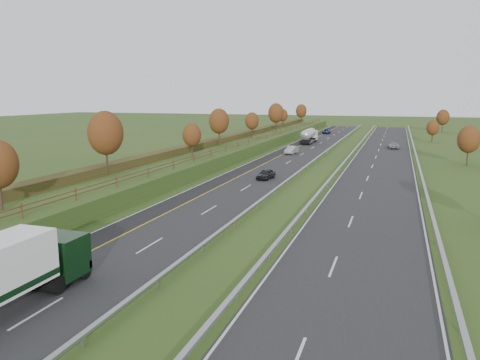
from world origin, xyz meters
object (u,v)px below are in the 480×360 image
(car_dark_near, at_px, (266,174))
(car_oncoming, at_px, (393,146))
(car_small_far, at_px, (327,131))
(car_silver_mid, at_px, (291,150))
(road_tanker, at_px, (309,135))

(car_dark_near, distance_m, car_oncoming, 48.05)
(car_dark_near, relative_size, car_small_far, 0.84)
(car_silver_mid, relative_size, car_oncoming, 1.00)
(car_dark_near, relative_size, car_silver_mid, 0.86)
(car_small_far, bearing_deg, car_dark_near, -85.71)
(car_silver_mid, bearing_deg, car_dark_near, -78.97)
(car_dark_near, bearing_deg, car_oncoming, 77.39)
(road_tanker, relative_size, car_small_far, 2.36)
(road_tanker, height_order, car_oncoming, road_tanker)
(road_tanker, xyz_separation_m, car_oncoming, (19.61, -6.17, -1.18))
(car_silver_mid, distance_m, car_small_far, 51.64)
(road_tanker, relative_size, car_silver_mid, 2.43)
(car_silver_mid, bearing_deg, car_small_far, 96.24)
(road_tanker, distance_m, car_dark_near, 51.54)
(car_dark_near, distance_m, car_silver_mid, 29.08)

